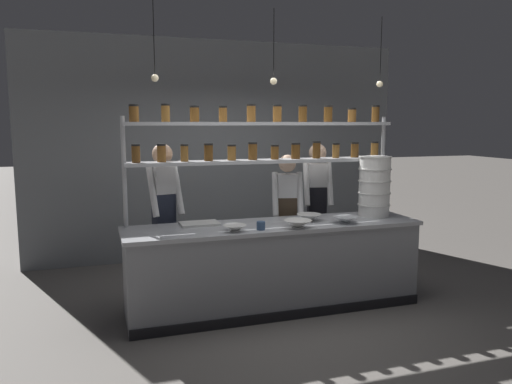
{
  "coord_description": "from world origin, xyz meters",
  "views": [
    {
      "loc": [
        -1.78,
        -4.83,
        1.97
      ],
      "look_at": [
        -0.14,
        0.2,
        1.24
      ],
      "focal_mm": 35.0,
      "sensor_mm": 36.0,
      "label": 1
    }
  ],
  "objects": [
    {
      "name": "ground_plane",
      "position": [
        0.0,
        0.0,
        0.0
      ],
      "size": [
        40.0,
        40.0,
        0.0
      ],
      "primitive_type": "plane",
      "color": "slate"
    },
    {
      "name": "back_wall",
      "position": [
        0.0,
        2.34,
        1.57
      ],
      "size": [
        5.54,
        0.12,
        3.15
      ],
      "primitive_type": "cube",
      "color": "gray",
      "rests_on": "ground_plane"
    },
    {
      "name": "prep_counter",
      "position": [
        0.0,
        -0.0,
        0.46
      ],
      "size": [
        3.14,
        0.76,
        0.92
      ],
      "color": "gray",
      "rests_on": "ground_plane"
    },
    {
      "name": "spice_shelf_unit",
      "position": [
        0.0,
        0.33,
        1.73
      ],
      "size": [
        3.02,
        0.28,
        2.17
      ],
      "color": "#ADAFB5",
      "rests_on": "ground_plane"
    },
    {
      "name": "chef_left",
      "position": [
        -1.07,
        0.59,
        1.02
      ],
      "size": [
        0.41,
        0.34,
        1.75
      ],
      "rotation": [
        0.0,
        0.0,
        0.24
      ],
      "color": "black",
      "rests_on": "ground_plane"
    },
    {
      "name": "chef_center",
      "position": [
        0.36,
        0.56,
        0.92
      ],
      "size": [
        0.41,
        0.34,
        1.61
      ],
      "rotation": [
        0.0,
        0.0,
        -0.27
      ],
      "color": "black",
      "rests_on": "ground_plane"
    },
    {
      "name": "chef_right",
      "position": [
        0.85,
        0.78,
        1.0
      ],
      "size": [
        0.41,
        0.34,
        1.72
      ],
      "rotation": [
        0.0,
        0.0,
        -0.24
      ],
      "color": "black",
      "rests_on": "ground_plane"
    },
    {
      "name": "container_stack",
      "position": [
        1.23,
        0.07,
        1.26
      ],
      "size": [
        0.37,
        0.37,
        0.68
      ],
      "color": "white",
      "rests_on": "prep_counter"
    },
    {
      "name": "cutting_board",
      "position": [
        -0.76,
        0.2,
        0.93
      ],
      "size": [
        0.4,
        0.26,
        0.02
      ],
      "color": "silver",
      "rests_on": "prep_counter"
    },
    {
      "name": "prep_bowl_near_left",
      "position": [
        0.72,
        -0.2,
        0.96
      ],
      "size": [
        0.26,
        0.26,
        0.07
      ],
      "color": "silver",
      "rests_on": "prep_counter"
    },
    {
      "name": "prep_bowl_center_front",
      "position": [
        0.16,
        -0.26,
        0.96
      ],
      "size": [
        0.29,
        0.29,
        0.08
      ],
      "color": "silver",
      "rests_on": "prep_counter"
    },
    {
      "name": "prep_bowl_center_back",
      "position": [
        0.41,
        0.04,
        0.96
      ],
      "size": [
        0.27,
        0.27,
        0.07
      ],
      "color": "silver",
      "rests_on": "prep_counter"
    },
    {
      "name": "prep_bowl_near_right",
      "position": [
        -0.5,
        -0.23,
        0.95
      ],
      "size": [
        0.23,
        0.23,
        0.06
      ],
      "color": "silver",
      "rests_on": "prep_counter"
    },
    {
      "name": "serving_cup_front",
      "position": [
        -0.23,
        -0.23,
        0.96
      ],
      "size": [
        0.09,
        0.09,
        0.08
      ],
      "color": "#334C70",
      "rests_on": "prep_counter"
    },
    {
      "name": "pendant_light_row",
      "position": [
        -0.0,
        0.0,
        2.43
      ],
      "size": [
        2.48,
        0.07,
        0.74
      ],
      "color": "black"
    }
  ]
}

